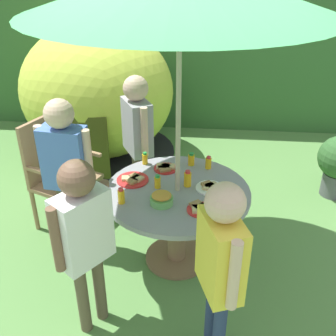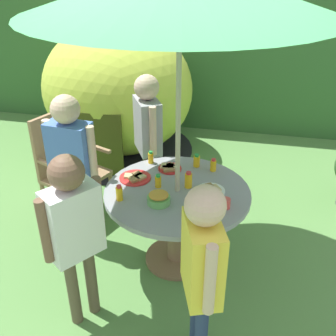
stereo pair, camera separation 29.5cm
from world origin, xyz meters
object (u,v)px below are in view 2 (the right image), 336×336
at_px(juice_bottle_mid_left, 213,165).
at_px(plate_far_right, 196,211).
at_px(child_in_grey_shirt, 148,126).
at_px(snack_bowl, 159,198).
at_px(plate_near_right, 210,190).
at_px(plate_front_edge, 135,177).
at_px(juice_bottle_mid_right, 151,158).
at_px(juice_bottle_center_back, 119,193).
at_px(juice_bottle_center_front, 212,219).
at_px(cup_near, 226,203).
at_px(child_in_blue_shirt, 71,153).
at_px(child_in_white_shirt, 73,222).
at_px(garden_table, 177,208).
at_px(juice_bottle_far_left, 158,181).
at_px(dome_tent, 118,90).
at_px(plate_back_edge, 170,168).
at_px(juice_bottle_near_left, 197,161).
at_px(wooden_chair, 67,162).
at_px(juice_bottle_spot_a, 188,180).
at_px(child_in_yellow_shirt, 202,259).

bearing_deg(juice_bottle_mid_left, plate_far_right, -94.77).
relative_size(child_in_grey_shirt, juice_bottle_mid_left, 12.13).
height_order(snack_bowl, plate_near_right, snack_bowl).
relative_size(plate_front_edge, juice_bottle_mid_right, 2.35).
bearing_deg(juice_bottle_center_back, juice_bottle_mid_left, 42.86).
distance_m(juice_bottle_center_front, juice_bottle_mid_left, 0.75).
height_order(child_in_grey_shirt, cup_near, child_in_grey_shirt).
relative_size(child_in_blue_shirt, child_in_white_shirt, 1.04).
bearing_deg(plate_far_right, garden_table, 125.52).
relative_size(plate_near_right, juice_bottle_far_left, 2.05).
bearing_deg(child_in_grey_shirt, plate_near_right, 13.70).
distance_m(child_in_white_shirt, juice_bottle_center_back, 0.51).
bearing_deg(child_in_blue_shirt, juice_bottle_mid_right, 32.46).
height_order(juice_bottle_center_front, juice_bottle_mid_left, juice_bottle_center_front).
xyz_separation_m(child_in_white_shirt, juice_bottle_center_back, (0.13, 0.49, -0.08)).
bearing_deg(child_in_white_shirt, plate_front_edge, 25.32).
bearing_deg(dome_tent, plate_back_edge, -61.18).
height_order(dome_tent, juice_bottle_far_left, dome_tent).
bearing_deg(juice_bottle_center_front, child_in_white_shirt, -159.06).
distance_m(snack_bowl, juice_bottle_mid_right, 0.62).
bearing_deg(juice_bottle_mid_left, juice_bottle_mid_right, 177.28).
bearing_deg(juice_bottle_center_front, plate_back_edge, 121.45).
distance_m(juice_bottle_near_left, juice_bottle_far_left, 0.45).
height_order(wooden_chair, child_in_blue_shirt, child_in_blue_shirt).
relative_size(child_in_blue_shirt, juice_bottle_center_front, 10.18).
distance_m(child_in_blue_shirt, juice_bottle_far_left, 0.75).
xyz_separation_m(wooden_chair, juice_bottle_mid_right, (0.82, -0.07, 0.17)).
bearing_deg(plate_front_edge, juice_bottle_mid_left, 23.77).
distance_m(juice_bottle_spot_a, cup_near, 0.37).
distance_m(juice_bottle_far_left, juice_bottle_center_front, 0.61).
height_order(child_in_grey_shirt, plate_back_edge, child_in_grey_shirt).
xyz_separation_m(garden_table, juice_bottle_mid_right, (-0.30, 0.39, 0.21)).
bearing_deg(child_in_white_shirt, juice_bottle_center_front, -32.57).
distance_m(snack_bowl, juice_bottle_spot_a, 0.31).
height_order(dome_tent, juice_bottle_center_back, dome_tent).
relative_size(child_in_yellow_shirt, plate_far_right, 6.58).
relative_size(child_in_white_shirt, juice_bottle_center_back, 10.43).
bearing_deg(wooden_chair, dome_tent, 21.03).
relative_size(plate_near_right, juice_bottle_center_front, 1.68).
relative_size(wooden_chair, plate_near_right, 4.61).
distance_m(child_in_yellow_shirt, plate_front_edge, 1.18).
height_order(child_in_yellow_shirt, juice_bottle_far_left, child_in_yellow_shirt).
height_order(wooden_chair, child_in_grey_shirt, child_in_grey_shirt).
bearing_deg(child_in_blue_shirt, juice_bottle_far_left, 0.24).
bearing_deg(cup_near, child_in_blue_shirt, 168.45).
distance_m(garden_table, juice_bottle_near_left, 0.47).
xyz_separation_m(juice_bottle_center_front, juice_bottle_spot_a, (-0.23, 0.45, 0.00)).
bearing_deg(snack_bowl, garden_table, 62.94).
bearing_deg(juice_bottle_center_back, plate_near_right, 21.71).
distance_m(snack_bowl, juice_bottle_near_left, 0.63).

